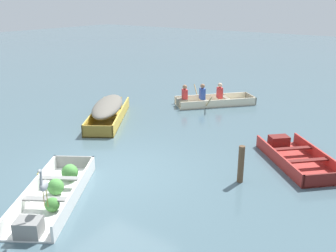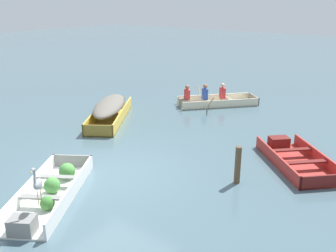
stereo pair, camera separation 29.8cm
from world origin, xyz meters
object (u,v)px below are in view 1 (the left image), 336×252
skiff_red_near_moored (296,157)px  heron_on_dinghy (44,185)px  dinghy_white_foreground (55,193)px  skiff_yellow_mid_moored (108,108)px  rowboat_cream_with_crew (210,100)px  mooring_post (241,164)px

skiff_red_near_moored → heron_on_dinghy: size_ratio=3.30×
dinghy_white_foreground → heron_on_dinghy: size_ratio=3.72×
skiff_yellow_mid_moored → dinghy_white_foreground: bearing=-57.1°
skiff_yellow_mid_moored → heron_on_dinghy: size_ratio=4.19×
skiff_red_near_moored → skiff_yellow_mid_moored: 6.58m
rowboat_cream_with_crew → dinghy_white_foreground: bearing=-82.5°
skiff_red_near_moored → mooring_post: size_ratio=3.05×
skiff_red_near_moored → mooring_post: 2.10m
dinghy_white_foreground → skiff_red_near_moored: dinghy_white_foreground is taller
dinghy_white_foreground → skiff_red_near_moored: 6.18m
rowboat_cream_with_crew → heron_on_dinghy: (1.85, -9.31, 0.70)m
skiff_red_near_moored → skiff_yellow_mid_moored: skiff_yellow_mid_moored is taller
rowboat_cream_with_crew → mooring_post: mooring_post is taller
skiff_yellow_mid_moored → heron_on_dinghy: (3.75, -5.42, 0.47)m
heron_on_dinghy → skiff_yellow_mid_moored: bearing=124.7°
heron_on_dinghy → dinghy_white_foreground: bearing=134.6°
dinghy_white_foreground → mooring_post: size_ratio=3.45×
skiff_red_near_moored → rowboat_cream_with_crew: bearing=143.1°
skiff_yellow_mid_moored → mooring_post: size_ratio=3.88×
dinghy_white_foreground → rowboat_cream_with_crew: 8.64m
skiff_red_near_moored → heron_on_dinghy: heron_on_dinghy is taller
dinghy_white_foreground → skiff_yellow_mid_moored: size_ratio=0.89×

